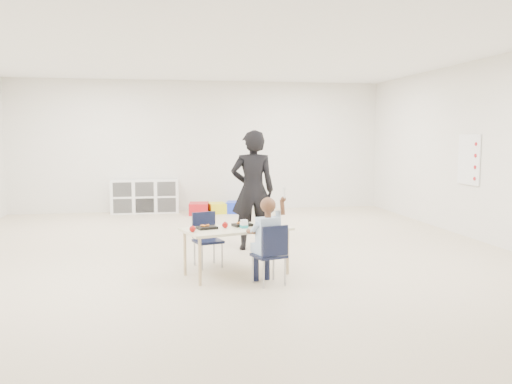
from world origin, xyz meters
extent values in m
plane|color=beige|center=(0.00, 0.00, 0.00)|extent=(9.00, 9.00, 0.00)
plane|color=white|center=(0.00, 0.00, 2.80)|extent=(9.00, 9.00, 0.00)
cube|color=white|center=(0.00, 4.50, 1.40)|extent=(8.00, 0.02, 2.80)
cube|color=white|center=(0.00, -4.50, 1.40)|extent=(8.00, 0.02, 2.80)
cube|color=white|center=(4.00, 0.00, 1.40)|extent=(0.02, 9.00, 2.80)
cube|color=beige|center=(-0.01, -1.11, 0.55)|extent=(1.35, 0.93, 0.03)
cube|color=black|center=(0.07, -1.01, 0.58)|extent=(0.26, 0.22, 0.03)
cube|color=black|center=(-0.36, -1.13, 0.58)|extent=(0.26, 0.22, 0.03)
cube|color=white|center=(0.07, -1.19, 0.61)|extent=(0.09, 0.09, 0.10)
ellipsoid|color=tan|center=(0.25, -1.13, 0.59)|extent=(0.09, 0.09, 0.07)
sphere|color=#9D110E|center=(-0.14, -1.11, 0.60)|extent=(0.07, 0.07, 0.07)
sphere|color=#9D110E|center=(-0.53, -1.31, 0.60)|extent=(0.07, 0.07, 0.07)
cube|color=white|center=(-1.20, 4.28, 0.35)|extent=(1.40, 0.40, 0.70)
cube|color=white|center=(3.98, 0.60, 1.25)|extent=(0.02, 0.60, 0.80)
imported|color=black|center=(0.42, 0.27, 0.85)|extent=(0.65, 0.46, 1.71)
cube|color=red|center=(-0.10, 3.85, 0.12)|extent=(0.44, 0.54, 0.24)
cube|color=yellow|center=(0.29, 3.98, 0.11)|extent=(0.40, 0.48, 0.21)
cube|color=#1A34C8|center=(0.69, 3.98, 0.12)|extent=(0.46, 0.54, 0.23)
camera|label=1|loc=(-0.88, -7.30, 1.64)|focal=38.00mm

